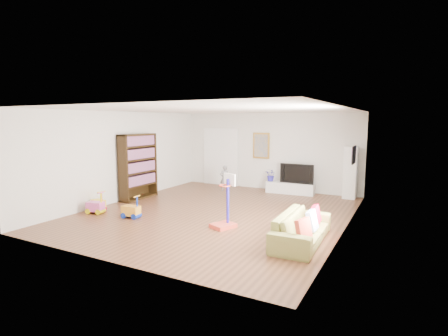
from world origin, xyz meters
The scene contains 25 objects.
floor centered at (0.00, 0.00, 0.00)m, with size 6.50×7.50×0.00m, color brown.
ceiling centered at (0.00, 0.00, 2.70)m, with size 6.50×7.50×0.00m, color white.
wall_back centered at (0.00, 3.75, 1.35)m, with size 6.50×0.00×2.70m, color silver.
wall_front centered at (0.00, -3.75, 1.35)m, with size 6.50×0.00×2.70m, color silver.
wall_left centered at (-3.25, 0.00, 1.35)m, with size 0.00×7.50×2.70m, color silver.
wall_right centered at (3.25, 0.00, 1.35)m, with size 0.00×7.50×2.70m, color white.
navy_accent centered at (3.23, 1.40, 1.85)m, with size 0.01×3.20×1.70m, color black.
olive_wainscot centered at (3.23, 1.40, 0.50)m, with size 0.01×3.20×1.00m, color brown.
doorway centered at (-1.90, 3.71, 1.05)m, with size 1.45×0.06×2.10m, color white.
painting_back centered at (-0.25, 3.71, 1.55)m, with size 0.62×0.06×0.92m, color gold.
artwork_right centered at (3.17, 1.60, 1.55)m, with size 0.04×0.56×0.46m, color #7F3F8C.
media_console centered at (0.97, 3.31, 0.19)m, with size 1.60×0.40×0.37m, color silver.
tall_cabinet centered at (2.85, 3.47, 0.82)m, with size 0.38×0.38×1.64m, color white.
bookshelf centered at (-3.00, 0.35, 1.01)m, with size 0.36×1.39×2.03m, color black.
sofa centered at (2.62, -1.21, 0.30)m, with size 2.03×0.79×0.59m, color olive.
basketball_hoop centered at (0.77, -1.10, 0.62)m, with size 0.43×0.52×1.24m, color #D4422E.
ride_on_yellow centered at (-2.98, -1.30, 0.27)m, with size 0.40×0.25×0.54m, color yellow.
ride_on_orange centered at (-1.65, -1.46, 0.29)m, with size 0.43×0.27×0.58m, color gold.
ride_on_pink centered at (-2.79, -1.58, 0.29)m, with size 0.43×0.27×0.57m, color #DD56AD.
child centered at (-1.18, 2.67, 0.45)m, with size 0.33×0.22×0.90m, color slate.
tv centered at (1.20, 3.37, 0.70)m, with size 1.13×0.15×0.65m, color black.
vase_plant centered at (0.30, 3.29, 0.59)m, with size 0.38×0.33×0.43m, color #292299.
pillow_left centered at (2.81, -1.80, 0.47)m, with size 0.10×0.37×0.37m, color #BE3C2C.
pillow_center centered at (2.81, -1.18, 0.47)m, with size 0.10×0.39×0.39m, color white.
pillow_right centered at (2.77, -0.66, 0.47)m, with size 0.09×0.36×0.36m, color #C1001E.
Camera 1 is at (4.41, -7.91, 2.40)m, focal length 28.00 mm.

